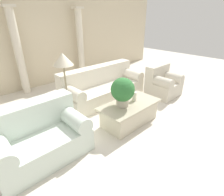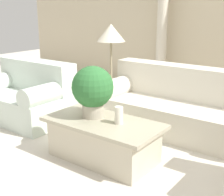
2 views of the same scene
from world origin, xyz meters
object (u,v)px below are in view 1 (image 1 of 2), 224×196
(coffee_table, at_px, (129,113))
(armchair, at_px, (162,83))
(potted_plant, at_px, (123,91))
(sofa_long, at_px, (103,87))
(loveseat, at_px, (39,136))
(floor_lamp, at_px, (63,63))

(coffee_table, height_order, armchair, armchair)
(potted_plant, bearing_deg, sofa_long, 66.30)
(loveseat, bearing_deg, sofa_long, 23.56)
(loveseat, distance_m, potted_plant, 1.67)
(sofa_long, distance_m, coffee_table, 1.34)
(floor_lamp, bearing_deg, loveseat, -140.89)
(potted_plant, xyz_separation_m, floor_lamp, (-0.59, 1.12, 0.44))
(sofa_long, bearing_deg, floor_lamp, -173.92)
(potted_plant, height_order, armchair, potted_plant)
(sofa_long, relative_size, armchair, 2.74)
(sofa_long, distance_m, armchair, 1.71)
(sofa_long, xyz_separation_m, coffee_table, (-0.37, -1.29, -0.12))
(coffee_table, distance_m, potted_plant, 0.58)
(coffee_table, relative_size, potted_plant, 2.26)
(sofa_long, relative_size, coffee_table, 1.74)
(loveseat, distance_m, coffee_table, 1.80)
(sofa_long, height_order, floor_lamp, floor_lamp)
(coffee_table, xyz_separation_m, floor_lamp, (-0.77, 1.17, 0.98))
(sofa_long, bearing_deg, coffee_table, -105.83)
(floor_lamp, height_order, armchair, floor_lamp)
(loveseat, relative_size, floor_lamp, 0.99)
(sofa_long, bearing_deg, potted_plant, -113.70)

